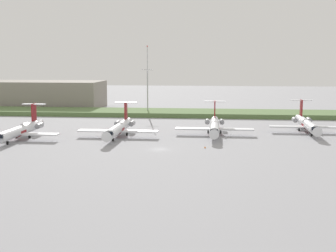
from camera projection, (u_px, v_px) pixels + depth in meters
name	position (u px, v px, depth m)	size (l,w,h in m)	color
ground_plane	(171.00, 131.00, 145.17)	(500.00, 500.00, 0.00)	#939399
grass_berm	(181.00, 113.00, 185.82)	(320.00, 20.00, 1.74)	#597542
regional_jet_second	(20.00, 130.00, 129.40)	(22.81, 31.00, 9.00)	silver
regional_jet_third	(119.00, 128.00, 134.23)	(22.81, 31.00, 9.00)	silver
regional_jet_fourth	(214.00, 126.00, 138.16)	(22.81, 31.00, 9.00)	silver
regional_jet_fifth	(307.00, 124.00, 142.47)	(22.81, 31.00, 9.00)	silver
antenna_mast	(148.00, 86.00, 187.14)	(4.40, 0.50, 27.37)	#B2B2B7
distant_hangar	(43.00, 94.00, 215.52)	(54.60, 24.95, 12.04)	gray
safety_cone_front_marker	(205.00, 147.00, 117.00)	(0.44, 0.44, 0.55)	orange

